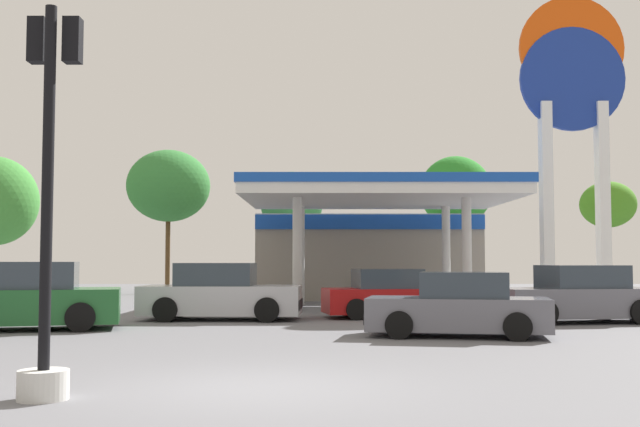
{
  "coord_description": "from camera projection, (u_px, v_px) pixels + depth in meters",
  "views": [
    {
      "loc": [
        0.89,
        -10.24,
        1.67
      ],
      "look_at": [
        0.91,
        10.62,
        2.95
      ],
      "focal_mm": 43.32,
      "sensor_mm": 36.0,
      "label": 1
    }
  ],
  "objects": [
    {
      "name": "car_4",
      "position": [
        390.0,
        296.0,
        22.63
      ],
      "size": [
        4.18,
        2.28,
        1.42
      ],
      "color": "black",
      "rests_on": "ground"
    },
    {
      "name": "station_pole_sign",
      "position": [
        572.0,
        109.0,
        29.04
      ],
      "size": [
        3.95,
        0.56,
        11.68
      ],
      "color": "white",
      "rests_on": "ground"
    },
    {
      "name": "tree_3",
      "position": [
        455.0,
        192.0,
        39.82
      ],
      "size": [
        3.69,
        3.69,
        7.06
      ],
      "color": "brown",
      "rests_on": "ground"
    },
    {
      "name": "tree_2",
      "position": [
        291.0,
        203.0,
        41.01
      ],
      "size": [
        3.33,
        3.33,
        6.4
      ],
      "color": "brown",
      "rests_on": "ground"
    },
    {
      "name": "car_3",
      "position": [
        458.0,
        307.0,
        17.0
      ],
      "size": [
        4.19,
        2.34,
        1.42
      ],
      "color": "black",
      "rests_on": "ground"
    },
    {
      "name": "traffic_signal_0",
      "position": [
        47.0,
        240.0,
        9.41
      ],
      "size": [
        0.65,
        0.66,
        4.82
      ],
      "color": "silver",
      "rests_on": "ground"
    },
    {
      "name": "gas_station",
      "position": [
        366.0,
        249.0,
        33.69
      ],
      "size": [
        9.43,
        14.7,
        4.41
      ],
      "color": "gray",
      "rests_on": "ground"
    },
    {
      "name": "tree_1",
      "position": [
        168.0,
        186.0,
        39.78
      ],
      "size": [
        4.28,
        4.28,
        7.38
      ],
      "color": "brown",
      "rests_on": "ground"
    },
    {
      "name": "car_2",
      "position": [
        23.0,
        299.0,
        18.62
      ],
      "size": [
        4.89,
        2.91,
        1.64
      ],
      "color": "black",
      "rests_on": "ground"
    },
    {
      "name": "tree_4",
      "position": [
        607.0,
        205.0,
        39.33
      ],
      "size": [
        2.8,
        2.8,
        5.7
      ],
      "color": "brown",
      "rests_on": "ground"
    },
    {
      "name": "ground_plane",
      "position": [
        252.0,
        388.0,
        10.12
      ],
      "size": [
        90.0,
        90.0,
        0.0
      ],
      "primitive_type": "plane",
      "color": "slate",
      "rests_on": "ground"
    },
    {
      "name": "car_1",
      "position": [
        577.0,
        297.0,
        20.83
      ],
      "size": [
        4.54,
        2.49,
        1.54
      ],
      "color": "black",
      "rests_on": "ground"
    },
    {
      "name": "car_5",
      "position": [
        220.0,
        294.0,
        21.79
      ],
      "size": [
        4.54,
        2.18,
        1.6
      ],
      "color": "black",
      "rests_on": "ground"
    }
  ]
}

